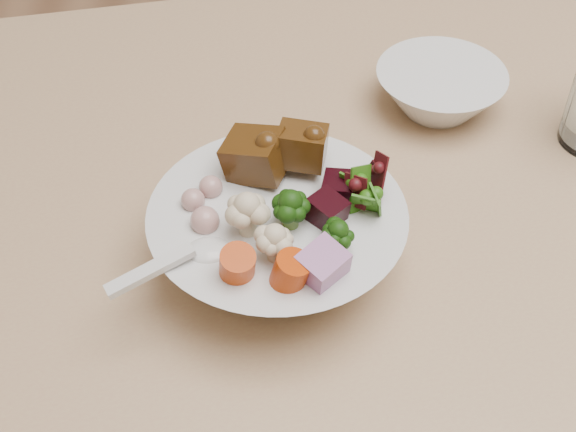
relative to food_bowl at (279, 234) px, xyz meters
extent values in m
cylinder|color=tan|center=(-0.28, 0.33, -0.39)|extent=(0.05, 0.05, 0.64)
cube|color=tan|center=(0.14, 0.61, -0.25)|extent=(0.46, 0.46, 0.04)
cylinder|color=tan|center=(-0.05, 0.44, -0.49)|extent=(0.03, 0.03, 0.44)
cylinder|color=tan|center=(0.31, 0.41, -0.49)|extent=(0.03, 0.03, 0.44)
cylinder|color=tan|center=(-0.02, 0.80, -0.49)|extent=(0.03, 0.03, 0.44)
cylinder|color=tan|center=(0.34, 0.77, -0.49)|extent=(0.03, 0.03, 0.44)
sphere|color=black|center=(0.01, -0.02, 0.04)|extent=(0.03, 0.03, 0.03)
sphere|color=beige|center=(-0.02, -0.02, 0.04)|extent=(0.04, 0.04, 0.04)
cube|color=black|center=(0.05, 0.01, 0.03)|extent=(0.04, 0.03, 0.02)
cube|color=#955A8F|center=(0.03, -0.07, 0.03)|extent=(0.04, 0.05, 0.03)
cylinder|color=#CA4405|center=(-0.03, -0.06, 0.03)|extent=(0.03, 0.03, 0.03)
sphere|color=tan|center=(-0.06, -0.01, 0.03)|extent=(0.02, 0.02, 0.02)
ellipsoid|color=silver|center=(-0.06, -0.04, 0.02)|extent=(0.04, 0.04, 0.01)
cube|color=silver|center=(-0.10, -0.06, 0.03)|extent=(0.07, 0.04, 0.02)
camera|label=1|loc=(-0.03, -0.44, 0.47)|focal=50.00mm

